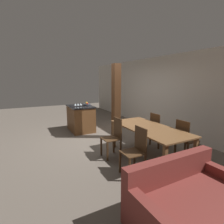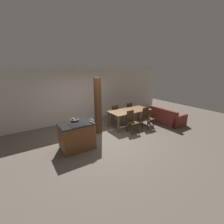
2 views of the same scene
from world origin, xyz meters
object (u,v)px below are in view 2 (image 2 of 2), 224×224
Objects in this scene: dining_table at (130,112)px; dining_chair_near_right at (147,117)px; dining_chair_far_left at (114,113)px; wine_glass_middle at (92,119)px; timber_post at (98,106)px; kitchen_island at (77,136)px; wine_glass_near at (93,120)px; dining_chair_near_left at (132,121)px; couch at (167,118)px; wine_glass_far at (91,118)px; fruit_bowl at (75,120)px; dining_chair_far_right at (128,111)px.

dining_chair_near_right is at bearing -56.46° from dining_table.
dining_table is at bearing 123.54° from dining_chair_far_left.
timber_post is at bearing 53.17° from wine_glass_middle.
wine_glass_near reaches higher than kitchen_island.
dining_chair_near_left is (2.00, 0.27, -0.55)m from wine_glass_middle.
couch is (4.28, 0.29, -0.79)m from wine_glass_near.
wine_glass_middle is at bearing -174.73° from dining_chair_near_right.
wine_glass_far is at bearing -160.34° from dining_table.
kitchen_island reaches higher than dining_table.
fruit_bowl is 0.17× the size of couch.
wine_glass_near is at bearing -169.70° from dining_chair_near_left.
dining_chair_near_left is at bearing -31.36° from timber_post.
dining_chair_far_left is 0.59× the size of couch.
fruit_bowl is 0.29× the size of dining_chair_far_right.
dining_chair_far_left is at bearing 38.38° from wine_glass_far.
wine_glass_middle reaches higher than kitchen_island.
dining_chair_near_left is (-0.47, -0.70, -0.17)m from dining_table.
dining_chair_near_left is at bearing 7.70° from wine_glass_middle.
fruit_bowl is at bearing 26.31° from dining_chair_far_left.
wine_glass_middle is at bearing -158.45° from dining_table.
dining_chair_far_right is (0.93, 0.00, 0.00)m from dining_chair_far_left.
couch is 0.69× the size of timber_post.
couch is (4.73, -0.27, -0.71)m from fruit_bowl.
wine_glass_middle is at bearing 92.03° from couch.
wine_glass_far reaches higher than dining_chair_near_right.
fruit_bowl is (0.04, 0.24, 0.51)m from kitchen_island.
wine_glass_far is 0.06× the size of timber_post.
timber_post is at bearing 160.85° from dining_chair_near_right.
dining_chair_near_right is at bearing 0.00° from dining_chair_near_left.
dining_chair_near_right is at bearing -19.15° from timber_post.
dining_chair_near_left is (2.49, 0.04, 0.03)m from kitchen_island.
kitchen_island is 0.77m from wine_glass_far.
fruit_bowl is 0.29× the size of dining_chair_far_left.
dining_table is 0.86m from dining_chair_near_left.
wine_glass_near is at bearing -172.93° from dining_chair_near_right.
timber_post reaches higher than wine_glass_near.
wine_glass_near is 0.16× the size of dining_chair_near_left.
timber_post is at bearing 148.64° from dining_chair_near_left.
dining_table is (2.95, 0.74, 0.20)m from kitchen_island.
dining_chair_near_right and dining_chair_far_right have the same top height.
dining_chair_near_left and dining_chair_far_right have the same top height.
fruit_bowl is 2.77m from dining_chair_far_left.
dining_chair_far_right is at bearing 90.00° from dining_chair_near_right.
wine_glass_near is at bearing -124.47° from timber_post.
wine_glass_near is 0.09m from wine_glass_middle.
dining_chair_near_right is at bearing 5.27° from wine_glass_middle.
couch is (1.35, -1.48, -0.23)m from dining_chair_far_right.
kitchen_island is at bearing 30.19° from dining_chair_far_left.
wine_glass_far reaches higher than dining_chair_near_left.
dining_chair_far_left is 1.00× the size of dining_chair_far_right.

